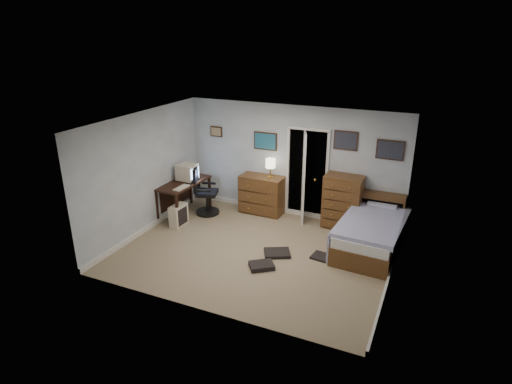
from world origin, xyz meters
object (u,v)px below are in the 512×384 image
tall_dresser (343,202)px  bed (372,233)px  low_dresser (262,194)px  computer_desk (180,189)px  office_chair (204,196)px

tall_dresser → bed: size_ratio=0.53×
tall_dresser → bed: (0.75, -0.70, -0.25)m
bed → low_dresser: bearing=168.3°
low_dresser → tall_dresser: bearing=1.7°
computer_desk → office_chair: office_chair is taller
computer_desk → low_dresser: size_ratio=1.40×
office_chair → bed: size_ratio=0.51×
computer_desk → bed: 4.29m
office_chair → low_dresser: size_ratio=1.12×
low_dresser → tall_dresser: 1.88m
low_dresser → bed: size_ratio=0.46×
computer_desk → bed: computer_desk is taller
computer_desk → tall_dresser: bearing=15.3°
low_dresser → bed: (2.62, -0.72, -0.12)m
tall_dresser → bed: tall_dresser is taller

